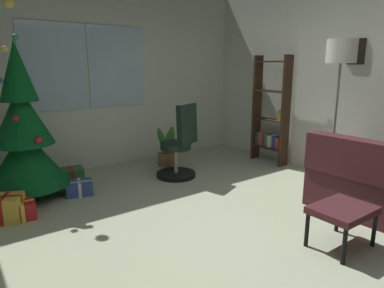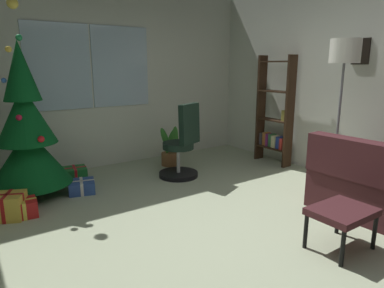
# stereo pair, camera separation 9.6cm
# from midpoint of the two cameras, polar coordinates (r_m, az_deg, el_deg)

# --- Properties ---
(ground_plane) EXTENTS (4.65, 6.06, 0.10)m
(ground_plane) POSITION_cam_midpoint_polar(r_m,az_deg,el_deg) (3.34, 8.48, -16.09)
(ground_plane) COLOR #AEB895
(wall_back_with_windows) EXTENTS (4.65, 0.12, 2.80)m
(wall_back_with_windows) POSITION_cam_midpoint_polar(r_m,az_deg,el_deg) (5.53, -14.40, 10.99)
(wall_back_with_windows) COLOR silver
(wall_back_with_windows) RESTS_ON ground_plane
(footstool) EXTENTS (0.54, 0.41, 0.37)m
(footstool) POSITION_cam_midpoint_polar(r_m,az_deg,el_deg) (3.27, 23.05, -10.43)
(footstool) COLOR #411D20
(footstool) RESTS_ON ground_plane
(holiday_tree) EXTENTS (0.94, 0.94, 2.28)m
(holiday_tree) POSITION_cam_midpoint_polar(r_m,az_deg,el_deg) (4.44, -26.84, 1.28)
(holiday_tree) COLOR #4C331E
(holiday_tree) RESTS_ON ground_plane
(gift_box_red) EXTENTS (0.28, 0.28, 0.19)m
(gift_box_red) POSITION_cam_midpoint_polar(r_m,az_deg,el_deg) (4.07, -27.20, -9.79)
(gift_box_red) COLOR red
(gift_box_red) RESTS_ON ground_plane
(gift_box_green) EXTENTS (0.34, 0.33, 0.20)m
(gift_box_green) POSITION_cam_midpoint_polar(r_m,az_deg,el_deg) (4.98, -19.98, -4.94)
(gift_box_green) COLOR #1E722D
(gift_box_green) RESTS_ON ground_plane
(gift_box_gold) EXTENTS (0.41, 0.40, 0.27)m
(gift_box_gold) POSITION_cam_midpoint_polar(r_m,az_deg,el_deg) (4.07, -29.29, -9.37)
(gift_box_gold) COLOR gold
(gift_box_gold) RESTS_ON ground_plane
(gift_box_blue) EXTENTS (0.38, 0.38, 0.16)m
(gift_box_blue) POSITION_cam_midpoint_polar(r_m,az_deg,el_deg) (4.53, -18.88, -6.93)
(gift_box_blue) COLOR #2D4C99
(gift_box_blue) RESTS_ON ground_plane
(office_chair) EXTENTS (0.56, 0.58, 1.06)m
(office_chair) POSITION_cam_midpoint_polar(r_m,az_deg,el_deg) (4.80, -2.70, -0.89)
(office_chair) COLOR black
(office_chair) RESTS_ON ground_plane
(bookshelf) EXTENTS (0.18, 0.64, 1.72)m
(bookshelf) POSITION_cam_midpoint_polar(r_m,az_deg,el_deg) (5.64, 12.53, 4.44)
(bookshelf) COLOR #342215
(bookshelf) RESTS_ON ground_plane
(floor_lamp) EXTENTS (0.35, 0.35, 1.87)m
(floor_lamp) POSITION_cam_midpoint_polar(r_m,az_deg,el_deg) (4.56, 23.00, 12.34)
(floor_lamp) COLOR slate
(floor_lamp) RESTS_ON ground_plane
(potted_plant) EXTENTS (0.36, 0.44, 0.63)m
(potted_plant) POSITION_cam_midpoint_polar(r_m,az_deg,el_deg) (5.46, -4.68, -0.92)
(potted_plant) COLOR brown
(potted_plant) RESTS_ON ground_plane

